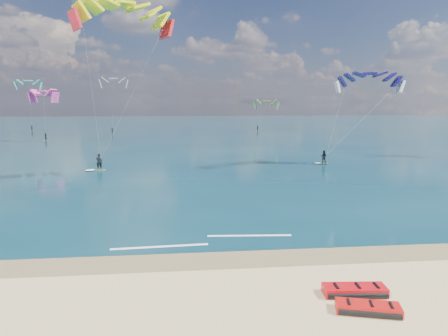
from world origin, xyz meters
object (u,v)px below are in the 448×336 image
(packed_kite_mid, at_px, (368,313))
(kitesurfer_far, at_px, (349,110))
(packed_kite_left, at_px, (354,295))
(kitesurfer_main, at_px, (110,88))

(packed_kite_mid, bearing_deg, kitesurfer_far, 83.98)
(packed_kite_left, bearing_deg, kitesurfer_far, 72.34)
(packed_kite_left, distance_m, kitesurfer_main, 32.03)
(kitesurfer_main, height_order, kitesurfer_far, kitesurfer_main)
(kitesurfer_far, bearing_deg, kitesurfer_main, -164.28)
(packed_kite_mid, relative_size, kitesurfer_far, 0.20)
(packed_kite_mid, height_order, kitesurfer_main, kitesurfer_main)
(kitesurfer_main, bearing_deg, kitesurfer_far, 2.98)
(packed_kite_left, distance_m, kitesurfer_far, 35.93)
(packed_kite_left, xyz_separation_m, kitesurfer_main, (-14.13, 27.24, 9.16))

